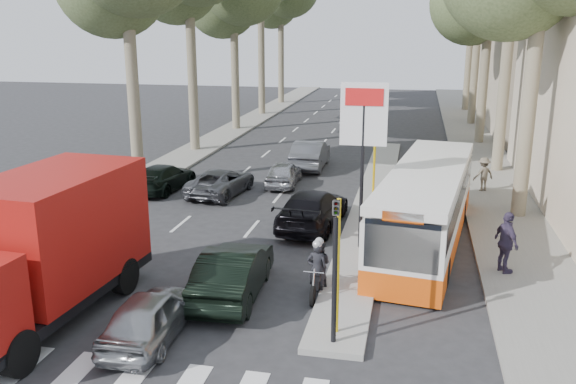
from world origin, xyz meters
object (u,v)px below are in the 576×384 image
dark_hatchback (233,272)px  motorcycle (318,268)px  city_bus (426,204)px  silver_hatchback (150,316)px  red_truck (42,246)px

dark_hatchback → motorcycle: size_ratio=2.26×
dark_hatchback → city_bus: (5.24, 5.36, 0.72)m
silver_hatchback → dark_hatchback: 3.03m
red_truck → dark_hatchback: bearing=31.1°
dark_hatchback → red_truck: bearing=24.0°
dark_hatchback → city_bus: bearing=-137.4°
silver_hatchback → motorcycle: motorcycle is taller
motorcycle → dark_hatchback: bearing=-162.8°
dark_hatchback → red_truck: 5.00m
silver_hatchback → dark_hatchback: size_ratio=0.83×
city_bus → motorcycle: city_bus is taller
silver_hatchback → red_truck: (-3.08, 0.56, 1.33)m
silver_hatchback → dark_hatchback: bearing=-115.2°
city_bus → motorcycle: (-2.98, -4.65, -0.70)m
silver_hatchback → dark_hatchback: dark_hatchback is taller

